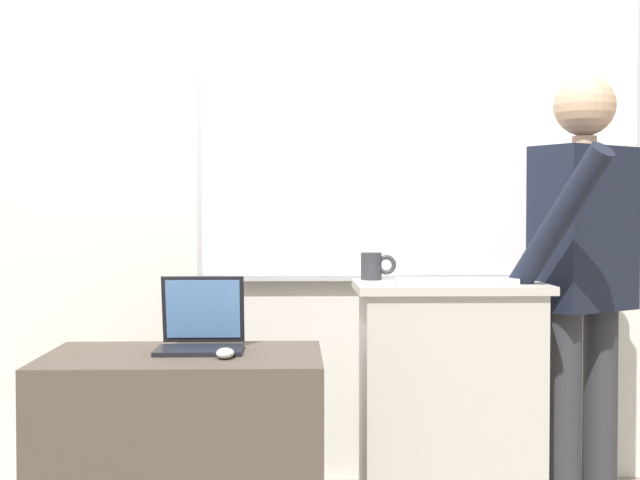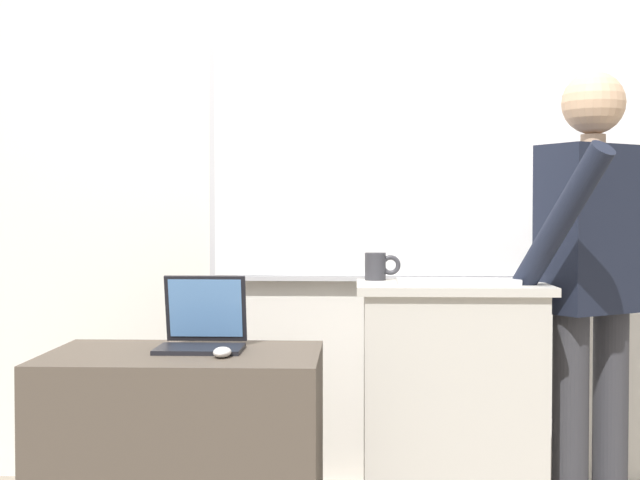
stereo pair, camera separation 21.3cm
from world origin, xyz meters
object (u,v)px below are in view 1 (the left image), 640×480
Objects in this scene: computer_mouse_by_laptop at (225,353)px; coffee_mug at (373,266)px; lectern_podium at (449,409)px; wireless_keyboard at (456,281)px; laptop at (201,329)px; person_presenter at (584,266)px; side_desk at (183,455)px.

computer_mouse_by_laptop is 0.70m from coffee_mug.
lectern_podium is at bearing 17.45° from computer_mouse_by_laptop.
wireless_keyboard is 3.19× the size of coffee_mug.
laptop reaches higher than wireless_keyboard.
wireless_keyboard is at bearing -73.09° from lectern_podium.
person_presenter is 1.43m from laptop.
coffee_mug reaches higher than side_desk.
computer_mouse_by_laptop is at bearing -63.00° from laptop.
person_presenter is at bearing 14.96° from computer_mouse_by_laptop.
wireless_keyboard reaches higher than side_desk.
lectern_podium reaches higher than side_desk.
person_presenter is at bearing 17.04° from wireless_keyboard.
computer_mouse_by_laptop is (-1.31, -0.35, -0.27)m from person_presenter.
computer_mouse_by_laptop is 0.75× the size of coffee_mug.
coffee_mug reaches higher than lectern_podium.
lectern_podium is 2.17× the size of wireless_keyboard.
side_desk is 0.43m from laptop.
lectern_podium reaches higher than computer_mouse_by_laptop.
laptop is 2.24× the size of coffee_mug.
computer_mouse_by_laptop is at bearing -143.44° from coffee_mug.
computer_mouse_by_laptop is (-0.78, -0.25, 0.25)m from lectern_podium.
coffee_mug reaches higher than laptop.
person_presenter is at bearing 9.86° from side_desk.
coffee_mug is (0.52, 0.39, 0.26)m from computer_mouse_by_laptop.
side_desk is 7.08× the size of coffee_mug.
laptop is 2.98× the size of computer_mouse_by_laptop.
laptop is at bearing 117.00° from computer_mouse_by_laptop.
person_presenter reaches higher than computer_mouse_by_laptop.
lectern_podium is at bearing 106.91° from wireless_keyboard.
coffee_mug is (0.67, 0.29, 0.63)m from side_desk.
lectern_podium is at bearing 158.00° from person_presenter.
laptop reaches higher than side_desk.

